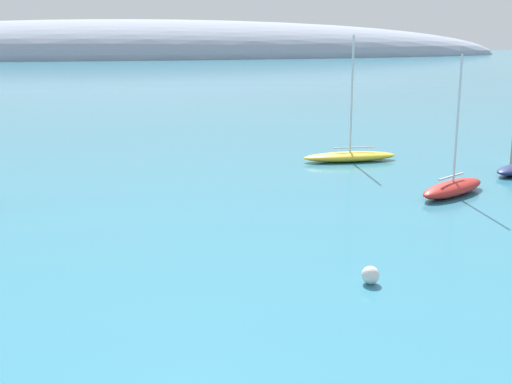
# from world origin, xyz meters

# --- Properties ---
(distant_ridge) EXTENTS (293.23, 59.06, 27.25)m
(distant_ridge) POSITION_xyz_m (0.64, 251.65, 0.00)
(distant_ridge) COLOR #8E99AD
(distant_ridge) RESTS_ON ground
(sailboat_red_near_shore) EXTENTS (6.34, 4.88, 8.77)m
(sailboat_red_near_shore) POSITION_xyz_m (12.08, 31.16, 0.52)
(sailboat_red_near_shore) COLOR red
(sailboat_red_near_shore) RESTS_ON water
(sailboat_yellow_end_of_line) EXTENTS (7.59, 2.20, 9.81)m
(sailboat_yellow_end_of_line) POSITION_xyz_m (9.58, 43.16, 0.48)
(sailboat_yellow_end_of_line) COLOR yellow
(sailboat_yellow_end_of_line) RESTS_ON water
(mooring_buoy_white) EXTENTS (0.76, 0.76, 0.76)m
(mooring_buoy_white) POSITION_xyz_m (1.26, 17.87, 0.38)
(mooring_buoy_white) COLOR silver
(mooring_buoy_white) RESTS_ON water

